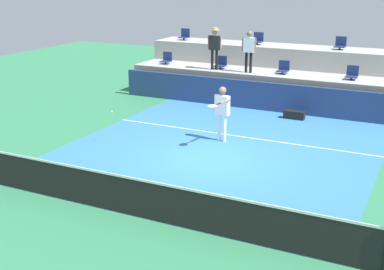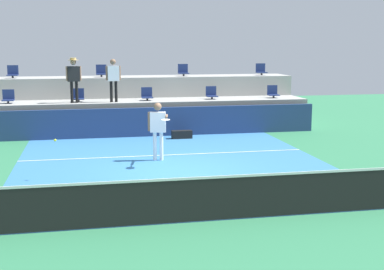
% 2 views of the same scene
% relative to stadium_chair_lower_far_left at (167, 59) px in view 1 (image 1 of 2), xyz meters
% --- Properties ---
extents(ground_plane, '(40.00, 40.00, 0.00)m').
position_rel_stadium_chair_lower_far_left_xyz_m(ground_plane, '(5.33, -7.23, -1.46)').
color(ground_plane, '#2D754C').
extents(court_inner_paint, '(9.00, 10.00, 0.01)m').
position_rel_stadium_chair_lower_far_left_xyz_m(court_inner_paint, '(5.33, -6.23, -1.46)').
color(court_inner_paint, teal).
rests_on(court_inner_paint, ground_plane).
extents(court_service_line, '(9.00, 0.06, 0.00)m').
position_rel_stadium_chair_lower_far_left_xyz_m(court_service_line, '(5.33, -4.83, -1.46)').
color(court_service_line, white).
rests_on(court_service_line, ground_plane).
extents(tennis_net, '(10.48, 0.08, 1.07)m').
position_rel_stadium_chair_lower_far_left_xyz_m(tennis_net, '(5.33, -11.23, -0.97)').
color(tennis_net, black).
rests_on(tennis_net, ground_plane).
extents(sponsor_backboard, '(13.00, 0.16, 1.10)m').
position_rel_stadium_chair_lower_far_left_xyz_m(sponsor_backboard, '(5.33, -1.23, -0.91)').
color(sponsor_backboard, navy).
rests_on(sponsor_backboard, ground_plane).
extents(seating_tier_lower, '(13.00, 1.80, 1.25)m').
position_rel_stadium_chair_lower_far_left_xyz_m(seating_tier_lower, '(5.33, 0.07, -0.84)').
color(seating_tier_lower, '#9E9E99').
rests_on(seating_tier_lower, ground_plane).
extents(seating_tier_upper, '(13.00, 1.80, 2.10)m').
position_rel_stadium_chair_lower_far_left_xyz_m(seating_tier_upper, '(5.33, 1.87, -0.41)').
color(seating_tier_upper, '#9E9E99').
rests_on(seating_tier_upper, ground_plane).
extents(stadium_chair_lower_far_left, '(0.44, 0.40, 0.52)m').
position_rel_stadium_chair_lower_far_left_xyz_m(stadium_chair_lower_far_left, '(0.00, 0.00, 0.00)').
color(stadium_chair_lower_far_left, '#2D2D33').
rests_on(stadium_chair_lower_far_left, seating_tier_lower).
extents(stadium_chair_lower_left, '(0.44, 0.40, 0.52)m').
position_rel_stadium_chair_lower_far_left_xyz_m(stadium_chair_lower_left, '(2.62, 0.00, 0.00)').
color(stadium_chair_lower_left, '#2D2D33').
rests_on(stadium_chair_lower_left, seating_tier_lower).
extents(stadium_chair_lower_center, '(0.44, 0.40, 0.52)m').
position_rel_stadium_chair_lower_far_left_xyz_m(stadium_chair_lower_center, '(5.31, 0.00, 0.00)').
color(stadium_chair_lower_center, '#2D2D33').
rests_on(stadium_chair_lower_center, seating_tier_lower).
extents(stadium_chair_lower_right, '(0.44, 0.40, 0.52)m').
position_rel_stadium_chair_lower_far_left_xyz_m(stadium_chair_lower_right, '(7.97, 0.00, 0.00)').
color(stadium_chair_lower_right, '#2D2D33').
rests_on(stadium_chair_lower_right, seating_tier_lower).
extents(stadium_chair_upper_far_left, '(0.44, 0.40, 0.52)m').
position_rel_stadium_chair_lower_far_left_xyz_m(stadium_chair_upper_far_left, '(-0.02, 1.80, 0.85)').
color(stadium_chair_upper_far_left, '#2D2D33').
rests_on(stadium_chair_upper_far_left, seating_tier_upper).
extents(stadium_chair_upper_left, '(0.44, 0.40, 0.52)m').
position_rel_stadium_chair_lower_far_left_xyz_m(stadium_chair_upper_left, '(3.58, 1.80, 0.85)').
color(stadium_chair_upper_left, '#2D2D33').
rests_on(stadium_chair_upper_left, seating_tier_upper).
extents(stadium_chair_upper_right, '(0.44, 0.40, 0.52)m').
position_rel_stadium_chair_lower_far_left_xyz_m(stadium_chair_upper_right, '(7.12, 1.80, 0.85)').
color(stadium_chair_upper_right, '#2D2D33').
rests_on(stadium_chair_upper_right, seating_tier_upper).
extents(tennis_player, '(0.60, 1.28, 1.75)m').
position_rel_stadium_chair_lower_far_left_xyz_m(tennis_player, '(5.00, -5.53, -0.39)').
color(tennis_player, white).
rests_on(tennis_player, ground_plane).
extents(spectator_with_hat, '(0.59, 0.46, 1.72)m').
position_rel_stadium_chair_lower_far_left_xyz_m(spectator_with_hat, '(2.47, -0.38, 0.84)').
color(spectator_with_hat, black).
rests_on(spectator_with_hat, seating_tier_lower).
extents(spectator_leaning_on_rail, '(0.59, 0.24, 1.66)m').
position_rel_stadium_chair_lower_far_left_xyz_m(spectator_leaning_on_rail, '(3.97, -0.38, 0.78)').
color(spectator_leaning_on_rail, black).
rests_on(spectator_leaning_on_rail, seating_tier_lower).
extents(tennis_ball, '(0.07, 0.07, 0.07)m').
position_rel_stadium_chair_lower_far_left_xyz_m(tennis_ball, '(2.10, -7.29, -0.42)').
color(tennis_ball, '#CCE033').
extents(equipment_bag, '(0.76, 0.28, 0.30)m').
position_rel_stadium_chair_lower_far_left_xyz_m(equipment_bag, '(6.37, -1.96, -1.31)').
color(equipment_bag, black).
rests_on(equipment_bag, ground_plane).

